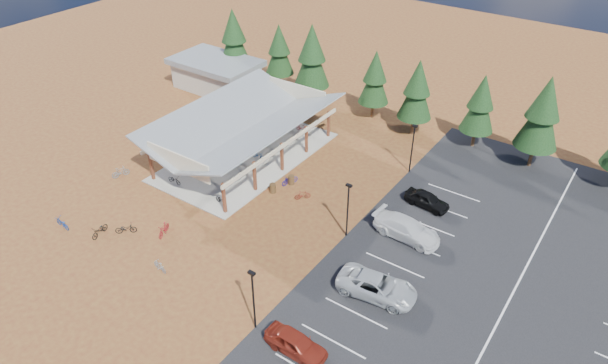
# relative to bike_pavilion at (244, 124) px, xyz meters

# --- Properties ---
(ground) EXTENTS (140.00, 140.00, 0.00)m
(ground) POSITION_rel_bike_pavilion_xyz_m (10.00, -7.00, -3.82)
(ground) COLOR #632D1A
(ground) RESTS_ON ground
(asphalt_lot) EXTENTS (27.00, 44.00, 0.04)m
(asphalt_lot) POSITION_rel_bike_pavilion_xyz_m (28.50, -4.00, -3.80)
(asphalt_lot) COLOR black
(asphalt_lot) RESTS_ON ground
(concrete_pad) EXTENTS (10.60, 18.60, 0.10)m
(concrete_pad) POSITION_rel_bike_pavilion_xyz_m (0.00, 0.00, -3.77)
(concrete_pad) COLOR gray
(concrete_pad) RESTS_ON ground
(bike_pavilion) EXTENTS (11.65, 19.40, 4.97)m
(bike_pavilion) POSITION_rel_bike_pavilion_xyz_m (0.00, 0.00, 0.00)
(bike_pavilion) COLOR #592F19
(bike_pavilion) RESTS_ON concrete_pad
(outbuilding) EXTENTS (11.00, 7.00, 3.90)m
(outbuilding) POSITION_rel_bike_pavilion_xyz_m (-14.00, 11.00, -1.80)
(outbuilding) COLOR #ADA593
(outbuilding) RESTS_ON ground
(lamp_post_0) EXTENTS (0.50, 0.25, 5.14)m
(lamp_post_0) POSITION_rel_bike_pavilion_xyz_m (15.00, -17.00, -0.85)
(lamp_post_0) COLOR black
(lamp_post_0) RESTS_ON ground
(lamp_post_1) EXTENTS (0.50, 0.25, 5.14)m
(lamp_post_1) POSITION_rel_bike_pavilion_xyz_m (15.00, -5.00, -0.85)
(lamp_post_1) COLOR black
(lamp_post_1) RESTS_ON ground
(lamp_post_2) EXTENTS (0.50, 0.25, 5.14)m
(lamp_post_2) POSITION_rel_bike_pavilion_xyz_m (15.00, 7.00, -0.85)
(lamp_post_2) COLOR black
(lamp_post_2) RESTS_ON ground
(trash_bin_0) EXTENTS (0.60, 0.60, 0.90)m
(trash_bin_0) POSITION_rel_bike_pavilion_xyz_m (6.13, -3.52, -3.37)
(trash_bin_0) COLOR #453018
(trash_bin_0) RESTS_ON ground
(trash_bin_1) EXTENTS (0.60, 0.60, 0.90)m
(trash_bin_1) POSITION_rel_bike_pavilion_xyz_m (6.70, -1.40, -3.37)
(trash_bin_1) COLOR #453018
(trash_bin_1) RESTS_ON ground
(pine_0) EXTENTS (4.10, 4.10, 9.55)m
(pine_0) POSITION_rel_bike_pavilion_xyz_m (-13.63, 14.33, 2.01)
(pine_0) COLOR #382314
(pine_0) RESTS_ON ground
(pine_1) EXTENTS (3.57, 3.57, 8.32)m
(pine_1) POSITION_rel_bike_pavilion_xyz_m (-7.51, 15.76, 1.26)
(pine_1) COLOR #382314
(pine_1) RESTS_ON ground
(pine_2) EXTENTS (4.22, 4.22, 9.83)m
(pine_2) POSITION_rel_bike_pavilion_xyz_m (-1.61, 14.27, 2.18)
(pine_2) COLOR #382314
(pine_2) RESTS_ON ground
(pine_3) EXTENTS (3.46, 3.46, 8.07)m
(pine_3) POSITION_rel_bike_pavilion_xyz_m (6.27, 15.22, 1.10)
(pine_3) COLOR #382314
(pine_3) RESTS_ON ground
(pine_4) EXTENTS (3.68, 3.68, 8.58)m
(pine_4) POSITION_rel_bike_pavilion_xyz_m (11.82, 14.22, 1.42)
(pine_4) COLOR #382314
(pine_4) RESTS_ON ground
(pine_5) EXTENTS (3.47, 3.47, 8.08)m
(pine_5) POSITION_rel_bike_pavilion_xyz_m (18.29, 15.45, 1.11)
(pine_5) COLOR #382314
(pine_5) RESTS_ON ground
(pine_6) EXTENTS (4.12, 4.12, 9.60)m
(pine_6) POSITION_rel_bike_pavilion_xyz_m (24.37, 14.88, 2.04)
(pine_6) COLOR #382314
(pine_6) RESTS_ON ground
(bike_0) EXTENTS (1.56, 0.56, 0.82)m
(bike_0) POSITION_rel_bike_pavilion_xyz_m (-2.35, -7.80, -3.31)
(bike_0) COLOR black
(bike_0) RESTS_ON concrete_pad
(bike_1) EXTENTS (1.57, 0.53, 0.93)m
(bike_1) POSITION_rel_bike_pavilion_xyz_m (-0.99, -3.09, -3.26)
(bike_1) COLOR #9DA3A7
(bike_1) RESTS_ON concrete_pad
(bike_2) EXTENTS (1.99, 1.21, 0.99)m
(bike_2) POSITION_rel_bike_pavilion_xyz_m (-3.21, 0.20, -3.23)
(bike_2) COLOR #252F98
(bike_2) RESTS_ON concrete_pad
(bike_3) EXTENTS (1.61, 0.46, 0.97)m
(bike_3) POSITION_rel_bike_pavilion_xyz_m (-0.76, 7.07, -3.24)
(bike_3) COLOR maroon
(bike_3) RESTS_ON concrete_pad
(bike_4) EXTENTS (1.80, 1.04, 0.90)m
(bike_4) POSITION_rel_bike_pavilion_xyz_m (3.60, -7.80, -3.28)
(bike_4) COLOR black
(bike_4) RESTS_ON concrete_pad
(bike_5) EXTENTS (1.48, 0.44, 0.89)m
(bike_5) POSITION_rel_bike_pavilion_xyz_m (0.96, -2.68, -3.28)
(bike_5) COLOR gray
(bike_5) RESTS_ON concrete_pad
(bike_6) EXTENTS (1.79, 0.75, 0.91)m
(bike_6) POSITION_rel_bike_pavilion_xyz_m (1.38, 0.24, -3.27)
(bike_6) COLOR #1A5096
(bike_6) RESTS_ON concrete_pad
(bike_7) EXTENTS (1.57, 0.45, 0.94)m
(bike_7) POSITION_rel_bike_pavilion_xyz_m (1.58, 7.60, -3.25)
(bike_7) COLOR maroon
(bike_7) RESTS_ON concrete_pad
(bike_8) EXTENTS (1.07, 1.97, 0.98)m
(bike_8) POSITION_rel_bike_pavilion_xyz_m (-1.88, -16.70, -3.33)
(bike_8) COLOR black
(bike_8) RESTS_ON ground
(bike_9) EXTENTS (1.09, 1.81, 1.05)m
(bike_9) POSITION_rel_bike_pavilion_xyz_m (-7.60, -9.84, -3.30)
(bike_9) COLOR gray
(bike_9) RESTS_ON ground
(bike_10) EXTENTS (1.80, 0.73, 0.93)m
(bike_10) POSITION_rel_bike_pavilion_xyz_m (-5.33, -17.89, -3.36)
(bike_10) COLOR #0F3894
(bike_10) RESTS_ON ground
(bike_11) EXTENTS (1.10, 1.86, 1.08)m
(bike_11) POSITION_rel_bike_pavilion_xyz_m (2.44, -13.60, -3.28)
(bike_11) COLOR maroon
(bike_11) RESTS_ON ground
(bike_12) EXTENTS (1.73, 1.66, 0.93)m
(bike_12) POSITION_rel_bike_pavilion_xyz_m (-0.32, -15.28, -3.36)
(bike_12) COLOR black
(bike_12) RESTS_ON ground
(bike_13) EXTENTS (1.54, 0.60, 0.90)m
(bike_13) POSITION_rel_bike_pavilion_xyz_m (5.44, -16.83, -3.37)
(bike_13) COLOR gray
(bike_13) RESTS_ON ground
(bike_14) EXTENTS (1.18, 1.88, 0.93)m
(bike_14) POSITION_rel_bike_pavilion_xyz_m (6.63, -1.50, -3.36)
(bike_14) COLOR #15139D
(bike_14) RESTS_ON ground
(bike_15) EXTENTS (1.31, 1.40, 0.90)m
(bike_15) POSITION_rel_bike_pavilion_xyz_m (9.03, -2.83, -3.37)
(bike_15) COLOR maroon
(bike_15) RESTS_ON ground
(car_0) EXTENTS (4.39, 1.83, 1.49)m
(car_0) POSITION_rel_bike_pavilion_xyz_m (18.46, -17.07, -3.04)
(car_0) COLOR maroon
(car_0) RESTS_ON asphalt_lot
(car_2) EXTENTS (6.14, 3.41, 1.63)m
(car_2) POSITION_rel_bike_pavilion_xyz_m (20.32, -9.57, -2.97)
(car_2) COLOR #AEB2B6
(car_2) RESTS_ON asphalt_lot
(car_3) EXTENTS (5.84, 2.63, 1.66)m
(car_3) POSITION_rel_bike_pavilion_xyz_m (19.18, -2.35, -2.95)
(car_3) COLOR silver
(car_3) RESTS_ON asphalt_lot
(car_4) EXTENTS (4.21, 2.04, 1.39)m
(car_4) POSITION_rel_bike_pavilion_xyz_m (18.78, 2.59, -3.09)
(car_4) COLOR black
(car_4) RESTS_ON asphalt_lot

